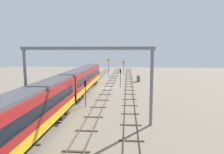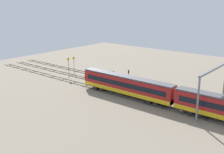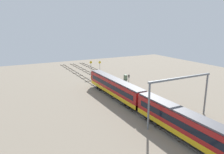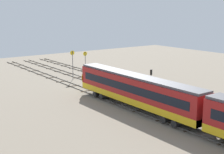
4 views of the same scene
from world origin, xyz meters
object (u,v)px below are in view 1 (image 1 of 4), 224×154
at_px(signal_light_trackside_departure, 120,75).
at_px(speed_sign_mid_trackside, 109,65).
at_px(overhead_gantry, 87,68).
at_px(relay_cabinet, 138,78).
at_px(train, 67,90).
at_px(signal_light_trackside_approach, 85,89).
at_px(speed_sign_near_foreground, 124,66).

bearing_deg(signal_light_trackside_departure, speed_sign_mid_trackside, 13.56).
xyz_separation_m(overhead_gantry, relay_cabinet, (32.31, -7.57, -5.58)).
height_order(train, signal_light_trackside_departure, train).
bearing_deg(overhead_gantry, speed_sign_mid_trackside, 1.97).
xyz_separation_m(overhead_gantry, signal_light_trackside_approach, (6.96, 1.70, -3.79)).
xyz_separation_m(train, signal_light_trackside_departure, (16.56, -7.33, 0.13)).
bearing_deg(relay_cabinet, speed_sign_near_foreground, 19.92).
relative_size(train, relay_cabinet, 30.06).
relative_size(speed_sign_near_foreground, relay_cabinet, 2.97).
distance_m(overhead_gantry, speed_sign_near_foreground, 44.30).
xyz_separation_m(speed_sign_near_foreground, signal_light_trackside_departure, (-21.13, 0.31, -0.47)).
xyz_separation_m(overhead_gantry, signal_light_trackside_departure, (22.94, -2.99, -3.63)).
distance_m(train, signal_light_trackside_departure, 18.11).
xyz_separation_m(speed_sign_near_foreground, signal_light_trackside_approach, (-37.10, 5.00, -0.62)).
bearing_deg(relay_cabinet, overhead_gantry, 166.82).
height_order(overhead_gantry, speed_sign_mid_trackside, overhead_gantry).
xyz_separation_m(train, overhead_gantry, (-6.37, -4.34, 3.76)).
height_order(overhead_gantry, signal_light_trackside_approach, overhead_gantry).
bearing_deg(speed_sign_mid_trackside, train, 175.20).
xyz_separation_m(signal_light_trackside_approach, signal_light_trackside_departure, (15.98, -4.69, 0.15)).
distance_m(train, relay_cabinet, 28.59).
bearing_deg(signal_light_trackside_departure, overhead_gantry, 172.57).
distance_m(train, speed_sign_mid_trackside, 34.98).
height_order(signal_light_trackside_departure, relay_cabinet, signal_light_trackside_departure).
bearing_deg(speed_sign_mid_trackside, overhead_gantry, -178.03).
relative_size(signal_light_trackside_departure, relay_cabinet, 2.52).
relative_size(speed_sign_mid_trackside, relay_cabinet, 3.48).
distance_m(speed_sign_mid_trackside, relay_cabinet, 12.98).
relative_size(speed_sign_mid_trackside, signal_light_trackside_approach, 1.46).
bearing_deg(speed_sign_near_foreground, speed_sign_mid_trackside, 121.10).
bearing_deg(overhead_gantry, relay_cabinet, -13.18).
bearing_deg(speed_sign_near_foreground, overhead_gantry, 175.71).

